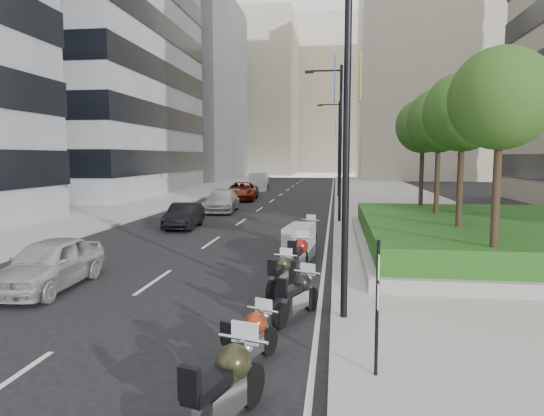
% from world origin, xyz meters
% --- Properties ---
extents(ground, '(160.00, 160.00, 0.00)m').
position_xyz_m(ground, '(0.00, 0.00, 0.00)').
color(ground, black).
rests_on(ground, ground).
extents(sidewalk_right, '(10.00, 100.00, 0.15)m').
position_xyz_m(sidewalk_right, '(9.00, 30.00, 0.07)').
color(sidewalk_right, '#9E9B93').
rests_on(sidewalk_right, ground).
extents(sidewalk_left, '(8.00, 100.00, 0.15)m').
position_xyz_m(sidewalk_left, '(-12.00, 30.00, 0.07)').
color(sidewalk_left, '#9E9B93').
rests_on(sidewalk_left, ground).
extents(lane_edge, '(0.12, 100.00, 0.01)m').
position_xyz_m(lane_edge, '(3.70, 30.00, 0.01)').
color(lane_edge, silver).
rests_on(lane_edge, ground).
extents(lane_centre, '(0.12, 100.00, 0.01)m').
position_xyz_m(lane_centre, '(-1.50, 30.00, 0.01)').
color(lane_centre, silver).
rests_on(lane_centre, ground).
extents(building_grey_far, '(22.00, 26.00, 30.00)m').
position_xyz_m(building_grey_far, '(-24.00, 70.00, 15.00)').
color(building_grey_far, gray).
rests_on(building_grey_far, ground).
extents(building_cream_right, '(28.00, 24.00, 36.00)m').
position_xyz_m(building_cream_right, '(22.00, 80.00, 18.00)').
color(building_cream_right, '#B7AD93').
rests_on(building_cream_right, ground).
extents(building_cream_left, '(26.00, 24.00, 34.00)m').
position_xyz_m(building_cream_left, '(-18.00, 100.00, 17.00)').
color(building_cream_left, '#B7AD93').
rests_on(building_cream_left, ground).
extents(building_cream_centre, '(30.00, 24.00, 38.00)m').
position_xyz_m(building_cream_centre, '(2.00, 120.00, 19.00)').
color(building_cream_centre, '#B7AD93').
rests_on(building_cream_centre, ground).
extents(planter, '(10.00, 14.00, 0.40)m').
position_xyz_m(planter, '(10.00, 10.00, 0.35)').
color(planter, gray).
rests_on(planter, sidewalk_right).
extents(hedge, '(9.40, 13.40, 0.80)m').
position_xyz_m(hedge, '(10.00, 10.00, 0.95)').
color(hedge, '#1C4F16').
rests_on(hedge, planter).
extents(tree_0, '(2.80, 2.80, 6.30)m').
position_xyz_m(tree_0, '(8.50, 4.00, 5.42)').
color(tree_0, '#332319').
rests_on(tree_0, planter).
extents(tree_1, '(2.80, 2.80, 6.30)m').
position_xyz_m(tree_1, '(8.50, 8.00, 5.42)').
color(tree_1, '#332319').
rests_on(tree_1, planter).
extents(tree_2, '(2.80, 2.80, 6.30)m').
position_xyz_m(tree_2, '(8.50, 12.00, 5.42)').
color(tree_2, '#332319').
rests_on(tree_2, planter).
extents(tree_3, '(2.80, 2.80, 6.30)m').
position_xyz_m(tree_3, '(8.50, 16.00, 5.42)').
color(tree_3, '#332319').
rests_on(tree_3, planter).
extents(lamp_post_0, '(2.34, 0.45, 9.00)m').
position_xyz_m(lamp_post_0, '(4.14, 1.00, 5.07)').
color(lamp_post_0, black).
rests_on(lamp_post_0, ground).
extents(lamp_post_1, '(2.34, 0.45, 9.00)m').
position_xyz_m(lamp_post_1, '(4.14, 18.00, 5.07)').
color(lamp_post_1, black).
rests_on(lamp_post_1, ground).
extents(lamp_post_2, '(2.34, 0.45, 9.00)m').
position_xyz_m(lamp_post_2, '(4.14, 36.00, 5.07)').
color(lamp_post_2, black).
rests_on(lamp_post_2, ground).
extents(parking_sign, '(0.06, 0.32, 2.50)m').
position_xyz_m(parking_sign, '(4.80, -2.00, 1.46)').
color(parking_sign, black).
rests_on(parking_sign, ground).
extents(motorcycle_0, '(1.00, 2.36, 1.21)m').
position_xyz_m(motorcycle_0, '(2.58, -3.83, 0.65)').
color(motorcycle_0, black).
rests_on(motorcycle_0, ground).
extents(motorcycle_1, '(0.95, 1.90, 1.00)m').
position_xyz_m(motorcycle_1, '(2.55, -1.69, 0.54)').
color(motorcycle_1, black).
rests_on(motorcycle_1, ground).
extents(motorcycle_2, '(1.04, 2.00, 1.07)m').
position_xyz_m(motorcycle_2, '(3.20, 1.15, 0.57)').
color(motorcycle_2, black).
rests_on(motorcycle_2, ground).
extents(motorcycle_3, '(0.72, 2.07, 1.04)m').
position_xyz_m(motorcycle_3, '(2.56, 3.21, 0.56)').
color(motorcycle_3, black).
rests_on(motorcycle_3, ground).
extents(motorcycle_4, '(0.80, 2.38, 1.19)m').
position_xyz_m(motorcycle_4, '(2.90, 5.39, 0.64)').
color(motorcycle_4, black).
rests_on(motorcycle_4, ground).
extents(motorcycle_5, '(1.15, 2.29, 1.32)m').
position_xyz_m(motorcycle_5, '(2.75, 7.75, 0.66)').
color(motorcycle_5, black).
rests_on(motorcycle_5, ground).
extents(motorcycle_6, '(1.03, 2.29, 1.18)m').
position_xyz_m(motorcycle_6, '(2.84, 10.04, 0.63)').
color(motorcycle_6, black).
rests_on(motorcycle_6, ground).
extents(car_a, '(1.89, 4.41, 1.49)m').
position_xyz_m(car_a, '(-4.25, 2.88, 0.74)').
color(car_a, '#ACACAE').
rests_on(car_a, ground).
extents(car_b, '(1.69, 4.19, 1.35)m').
position_xyz_m(car_b, '(-4.09, 15.17, 0.68)').
color(car_b, black).
rests_on(car_b, ground).
extents(car_c, '(2.43, 5.33, 1.51)m').
position_xyz_m(car_c, '(-3.92, 23.17, 0.76)').
color(car_c, '#BBBBBD').
rests_on(car_c, ground).
extents(car_d, '(3.10, 5.97, 1.61)m').
position_xyz_m(car_d, '(-4.30, 32.32, 0.80)').
color(car_d, maroon).
rests_on(car_d, ground).
extents(delivery_van, '(2.24, 5.06, 2.07)m').
position_xyz_m(delivery_van, '(-4.74, 44.68, 0.97)').
color(delivery_van, silver).
rests_on(delivery_van, ground).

